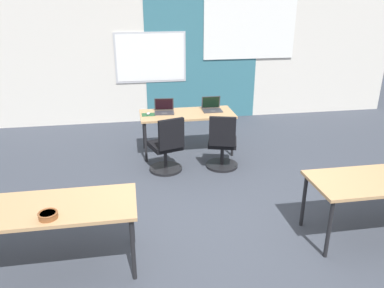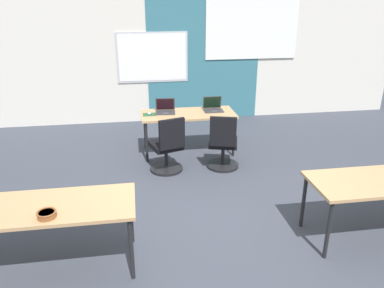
# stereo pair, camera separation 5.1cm
# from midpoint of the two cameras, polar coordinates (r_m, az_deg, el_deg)

# --- Properties ---
(ground_plane) EXTENTS (24.00, 24.00, 0.00)m
(ground_plane) POSITION_cam_midpoint_polar(r_m,az_deg,el_deg) (4.83, 3.64, -11.24)
(ground_plane) COLOR #383D47
(back_wall_assembly) EXTENTS (10.00, 0.27, 2.80)m
(back_wall_assembly) POSITION_cam_midpoint_polar(r_m,az_deg,el_deg) (8.29, -2.31, 13.27)
(back_wall_assembly) COLOR silver
(back_wall_assembly) RESTS_ON ground
(desk_near_left) EXTENTS (1.60, 0.70, 0.72)m
(desk_near_left) POSITION_cam_midpoint_polar(r_m,az_deg,el_deg) (3.97, -19.94, -9.39)
(desk_near_left) COLOR tan
(desk_near_left) RESTS_ON ground
(desk_near_right) EXTENTS (1.60, 0.70, 0.72)m
(desk_near_right) POSITION_cam_midpoint_polar(r_m,az_deg,el_deg) (4.71, 26.90, -5.44)
(desk_near_right) COLOR tan
(desk_near_right) RESTS_ON ground
(desk_far_center) EXTENTS (1.60, 0.70, 0.72)m
(desk_far_center) POSITION_cam_midpoint_polar(r_m,az_deg,el_deg) (6.52, -0.35, 4.18)
(desk_far_center) COLOR tan
(desk_far_center) RESTS_ON ground
(laptop_far_right) EXTENTS (0.33, 0.28, 0.24)m
(laptop_far_right) POSITION_cam_midpoint_polar(r_m,az_deg,el_deg) (6.65, 3.41, 5.48)
(laptop_far_right) COLOR #333338
(laptop_far_right) RESTS_ON desk_far_center
(chair_far_right) EXTENTS (0.54, 0.59, 0.92)m
(chair_far_right) POSITION_cam_midpoint_polar(r_m,az_deg,el_deg) (6.00, 4.93, -0.38)
(chair_far_right) COLOR black
(chair_far_right) RESTS_ON ground
(laptop_far_left) EXTENTS (0.35, 0.31, 0.23)m
(laptop_far_left) POSITION_cam_midpoint_polar(r_m,az_deg,el_deg) (6.53, -3.81, 5.18)
(laptop_far_left) COLOR #333338
(laptop_far_left) RESTS_ON desk_far_center
(mousepad_far_left) EXTENTS (0.22, 0.19, 0.00)m
(mousepad_far_left) POSITION_cam_midpoint_polar(r_m,az_deg,el_deg) (6.45, -6.20, 4.44)
(mousepad_far_left) COLOR #23512D
(mousepad_far_left) RESTS_ON desk_far_center
(mouse_far_left) EXTENTS (0.08, 0.11, 0.03)m
(mouse_far_left) POSITION_cam_midpoint_polar(r_m,az_deg,el_deg) (6.45, -6.20, 4.60)
(mouse_far_left) COLOR #B2B2B7
(mouse_far_left) RESTS_ON mousepad_far_left
(chair_far_left) EXTENTS (0.55, 0.60, 0.92)m
(chair_far_left) POSITION_cam_midpoint_polar(r_m,az_deg,el_deg) (5.87, -3.43, -0.82)
(chair_far_left) COLOR black
(chair_far_left) RESTS_ON ground
(snack_bowl) EXTENTS (0.18, 0.18, 0.06)m
(snack_bowl) POSITION_cam_midpoint_polar(r_m,az_deg,el_deg) (3.74, -20.68, -9.83)
(snack_bowl) COLOR brown
(snack_bowl) RESTS_ON desk_near_left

